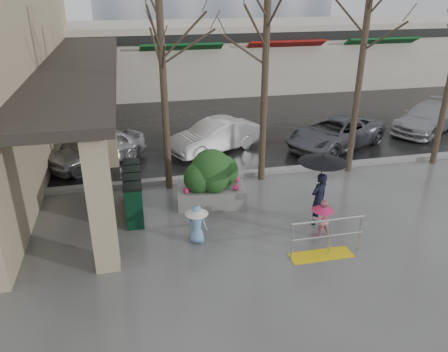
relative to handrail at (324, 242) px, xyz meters
name	(u,v)px	position (x,y,z in m)	size (l,w,h in m)	color
ground	(258,237)	(-1.36, 1.20, -0.38)	(120.00, 120.00, 0.00)	#51514F
street_asphalt	(170,77)	(-1.36, 23.20, -0.37)	(120.00, 36.00, 0.01)	black
curb	(225,175)	(-1.36, 5.20, -0.30)	(120.00, 0.30, 0.15)	gray
canopy_slab	(78,59)	(-6.16, 9.20, 3.25)	(2.80, 18.00, 0.25)	#2D2823
pillar_front	(101,202)	(-5.26, 0.70, 1.37)	(0.55, 0.55, 3.50)	tan
pillar_back	(107,120)	(-5.26, 7.20, 1.37)	(0.55, 0.55, 3.50)	tan
storefront_row	(207,56)	(0.64, 19.17, 1.64)	(34.00, 6.74, 4.00)	beige
handrail	(324,242)	(0.00, 0.00, 0.00)	(1.90, 0.50, 1.03)	yellow
tree_west	(160,28)	(-3.36, 4.80, 4.71)	(3.20, 3.20, 6.80)	#382B21
tree_midwest	(267,20)	(-0.16, 4.80, 4.86)	(3.20, 3.20, 7.00)	#382B21
tree_mideast	(366,31)	(3.14, 4.80, 4.48)	(3.20, 3.20, 6.50)	#382B21
woman	(321,180)	(0.49, 1.54, 0.98)	(1.31, 1.31, 2.10)	black
child_pink	(322,216)	(0.30, 0.87, 0.24)	(0.59, 0.59, 1.08)	pink
child_blue	(197,221)	(-2.99, 1.31, 0.26)	(0.61, 0.61, 1.07)	#74A3CF
planter	(212,179)	(-2.20, 3.34, 0.48)	(2.16, 1.28, 1.79)	#65635E
news_boxes	(133,192)	(-4.54, 3.38, 0.26)	(0.54, 2.27, 1.26)	#0C351F
car_a	(97,148)	(-5.75, 7.43, 0.25)	(1.49, 3.70, 1.26)	#ADADB1
car_b	(215,136)	(-1.18, 7.86, 0.25)	(1.33, 3.82, 1.26)	white
car_c	(335,133)	(3.72, 7.21, 0.25)	(2.09, 4.53, 1.26)	#57585E
car_d	(427,118)	(8.78, 8.27, 0.25)	(1.77, 4.34, 1.26)	#A6A6AB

